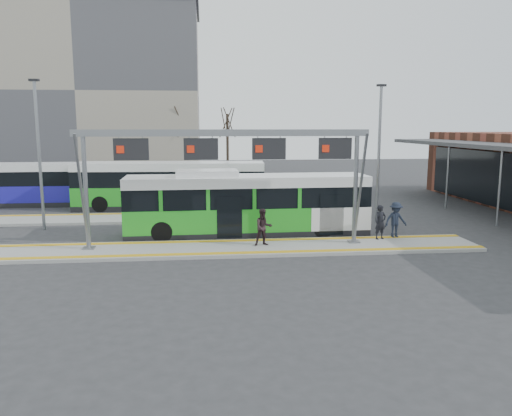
{
  "coord_description": "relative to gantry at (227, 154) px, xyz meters",
  "views": [
    {
      "loc": [
        -1.32,
        -21.76,
        5.49
      ],
      "look_at": [
        1.2,
        3.0,
        1.4
      ],
      "focal_mm": 35.0,
      "sensor_mm": 36.0,
      "label": 1
    }
  ],
  "objects": [
    {
      "name": "ground",
      "position": [
        0.35,
        -0.25,
        -4.3
      ],
      "size": [
        120.0,
        120.0,
        0.0
      ],
      "primitive_type": "plane",
      "color": "#2D2D30",
      "rests_on": "ground"
    },
    {
      "name": "tactile_main",
      "position": [
        0.35,
        -0.25,
        -4.14
      ],
      "size": [
        22.0,
        2.65,
        0.02
      ],
      "color": "gold",
      "rests_on": "platform_main"
    },
    {
      "name": "hero_bus",
      "position": [
        1.08,
        2.86,
        -2.77
      ],
      "size": [
        12.2,
        2.88,
        3.34
      ],
      "rotation": [
        0.0,
        0.0,
        0.03
      ],
      "color": "black",
      "rests_on": "ground"
    },
    {
      "name": "lamp_east",
      "position": [
        8.82,
        5.47,
        -0.16
      ],
      "size": [
        0.5,
        0.25,
        7.79
      ],
      "color": "slate",
      "rests_on": "ground"
    },
    {
      "name": "bg_bus_green",
      "position": [
        -3.35,
        11.54,
        -2.76
      ],
      "size": [
        12.61,
        3.39,
        3.12
      ],
      "rotation": [
        0.0,
        0.0,
        -0.06
      ],
      "color": "black",
      "rests_on": "ground"
    },
    {
      "name": "passenger_b",
      "position": [
        1.59,
        -0.12,
        -3.31
      ],
      "size": [
        0.9,
        0.74,
        1.67
      ],
      "primitive_type": "imported",
      "rotation": [
        0.0,
        0.0,
        0.14
      ],
      "color": "#2C1D21",
      "rests_on": "platform_main"
    },
    {
      "name": "gantry",
      "position": [
        0.0,
        0.0,
        0.0
      ],
      "size": [
        13.0,
        1.68,
        5.2
      ],
      "color": "slate",
      "rests_on": "platform_main"
    },
    {
      "name": "passenger_a",
      "position": [
        7.3,
        0.6,
        -3.33
      ],
      "size": [
        0.69,
        0.56,
        1.64
      ],
      "primitive_type": "imported",
      "rotation": [
        0.0,
        0.0,
        0.32
      ],
      "color": "black",
      "rests_on": "platform_main"
    },
    {
      "name": "tactile_second",
      "position": [
        -3.65,
        8.9,
        -4.14
      ],
      "size": [
        20.0,
        0.35,
        0.02
      ],
      "color": "gold",
      "rests_on": "platform_second"
    },
    {
      "name": "tree_mid",
      "position": [
        1.39,
        31.06,
        1.5
      ],
      "size": [
        1.4,
        1.4,
        7.65
      ],
      "color": "#382B21",
      "rests_on": "ground"
    },
    {
      "name": "bg_bus_blue",
      "position": [
        -14.52,
        13.96,
        -2.85
      ],
      "size": [
        11.27,
        2.54,
        2.94
      ],
      "rotation": [
        0.0,
        0.0,
        0.0
      ],
      "color": "black",
      "rests_on": "ground"
    },
    {
      "name": "passenger_c",
      "position": [
        8.14,
        0.84,
        -3.28
      ],
      "size": [
        1.21,
        0.8,
        1.74
      ],
      "primitive_type": "imported",
      "rotation": [
        0.0,
        0.0,
        0.15
      ],
      "color": "#191F2D",
      "rests_on": "platform_main"
    },
    {
      "name": "lamp_west",
      "position": [
        -9.64,
        5.23,
        -0.12
      ],
      "size": [
        0.5,
        0.25,
        7.88
      ],
      "color": "slate",
      "rests_on": "ground"
    },
    {
      "name": "platform_main",
      "position": [
        0.35,
        -0.25,
        -4.22
      ],
      "size": [
        22.0,
        3.0,
        0.15
      ],
      "primitive_type": "cube",
      "color": "gray",
      "rests_on": "ground"
    },
    {
      "name": "tree_left",
      "position": [
        -3.55,
        30.28,
        1.58
      ],
      "size": [
        1.4,
        1.4,
        7.75
      ],
      "color": "#382B21",
      "rests_on": "ground"
    },
    {
      "name": "apartment_block",
      "position": [
        -13.65,
        35.75,
        4.91
      ],
      "size": [
        24.5,
        12.5,
        18.4
      ],
      "color": "gray",
      "rests_on": "ground"
    },
    {
      "name": "platform_second",
      "position": [
        -3.65,
        7.75,
        -4.22
      ],
      "size": [
        20.0,
        3.0,
        0.15
      ],
      "primitive_type": "cube",
      "color": "gray",
      "rests_on": "ground"
    }
  ]
}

